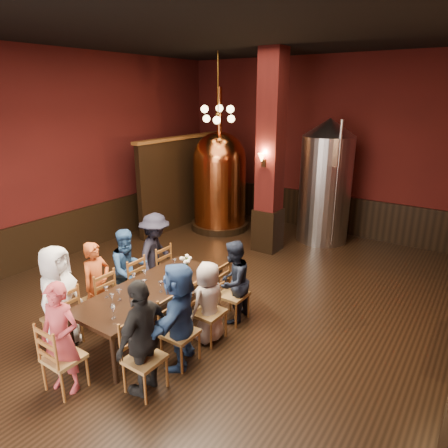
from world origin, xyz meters
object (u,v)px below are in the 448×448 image
Objects in this scene: person_2 at (128,269)px; dining_table at (151,292)px; copper_kettle at (220,180)px; rose_vase at (185,261)px; person_0 at (59,297)px; steel_vessel at (326,182)px; person_1 at (97,284)px.

dining_table is at bearing -98.53° from person_2.
rose_vase is at bearing -61.97° from copper_kettle.
dining_table is 5.21m from copper_kettle.
person_0 is 1.33m from person_2.
person_2 is 4.62m from copper_kettle.
steel_vessel is 4.80m from rose_vase.
person_1 is at bearing -20.05° from person_0.
copper_kettle is at bearing 8.57° from person_1.
person_2 is 0.47× the size of steel_vessel.
person_2 is (-0.85, 0.33, 0.03)m from dining_table.
person_0 is 1.97m from rose_vase.
copper_kettle reaches higher than person_1.
rose_vase is (0.95, 0.38, 0.25)m from person_2.
person_0 is 0.52× the size of steel_vessel.
copper_kettle reaches higher than person_2.
rose_vase is at bearing -49.23° from person_0.
rose_vase is (0.95, 1.71, 0.18)m from person_0.
person_2 is 4.40× the size of rose_vase.
dining_table is 0.77m from rose_vase.
copper_kettle is at bearing 113.29° from dining_table.
dining_table is 7.36× the size of rose_vase.
rose_vase is at bearing -55.66° from person_2.
person_0 is 0.42× the size of copper_kettle.
copper_kettle reaches higher than steel_vessel.
rose_vase reaches higher than dining_table.
dining_table is 1.67× the size of person_2.
person_1 is 4.33× the size of rose_vase.
dining_table is 0.91m from person_1.
copper_kettle reaches higher than rose_vase.
dining_table is 1.53× the size of person_0.
person_2 is at bearing 158.78° from dining_table.
person_2 is (-0.00, 1.33, -0.07)m from person_0.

